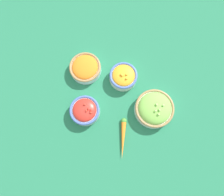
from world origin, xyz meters
name	(u,v)px	position (x,y,z in m)	size (l,w,h in m)	color
ground_plane	(112,99)	(0.00, 0.00, 0.00)	(3.00, 3.00, 0.00)	#23704C
bowl_squash	(123,76)	(0.03, -0.12, 0.03)	(0.14, 0.14, 0.07)	silver
bowl_cherry_tomatoes	(85,111)	(0.05, 0.13, 0.03)	(0.14, 0.14, 0.08)	#B2C1CC
bowl_lettuce	(154,109)	(-0.18, -0.10, 0.04)	(0.18, 0.18, 0.09)	white
bowl_carrots	(85,68)	(0.20, -0.02, 0.03)	(0.16, 0.16, 0.06)	silver
loose_carrot	(123,137)	(-0.17, 0.10, 0.01)	(0.14, 0.16, 0.03)	orange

